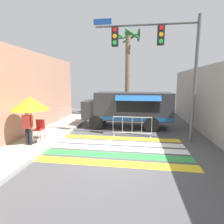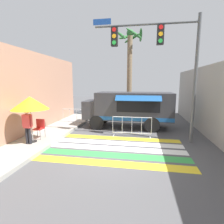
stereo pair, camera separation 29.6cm
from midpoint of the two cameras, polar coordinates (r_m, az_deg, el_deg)
name	(u,v)px [view 2 (the right image)]	position (r m, az deg, el deg)	size (l,w,h in m)	color
ground_plane	(113,153)	(7.72, 1.32, -13.21)	(60.00, 60.00, 0.00)	#4C4C4F
sidewalk_left	(6,144)	(9.83, -30.54, -9.02)	(4.40, 16.00, 0.16)	#99968E
building_left_facade	(3,96)	(9.36, -31.33, 4.41)	(0.25, 16.00, 4.75)	tan
concrete_wall_right	(212,102)	(10.80, 30.49, 2.88)	(0.20, 16.00, 3.97)	gray
crosswalk_painted	(114,148)	(8.19, 1.86, -11.81)	(6.40, 3.60, 0.01)	yellow
food_truck	(127,107)	(11.71, 5.72, 1.69)	(5.76, 2.54, 2.36)	#2D2D33
traffic_signal_pole	(161,52)	(9.23, 16.64, 18.24)	(5.08, 0.29, 6.11)	#515456
patio_umbrella	(30,103)	(8.94, -24.35, 2.65)	(1.70, 1.70, 2.20)	black
folding_chair	(39,127)	(9.71, -21.83, -4.48)	(0.47, 0.47, 0.97)	#4C4C51
vendor_person	(27,124)	(8.86, -25.04, -3.70)	(0.53, 0.22, 1.65)	black
barricade_front	(132,127)	(9.82, 7.33, -4.83)	(2.17, 0.44, 1.13)	#B7BABF
barricade_side	(77,117)	(12.86, -10.78, -1.52)	(2.14, 0.44, 1.13)	#B7BABF
palm_tree	(130,63)	(15.78, 6.40, 15.55)	(2.32, 2.29, 7.43)	#7A664C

